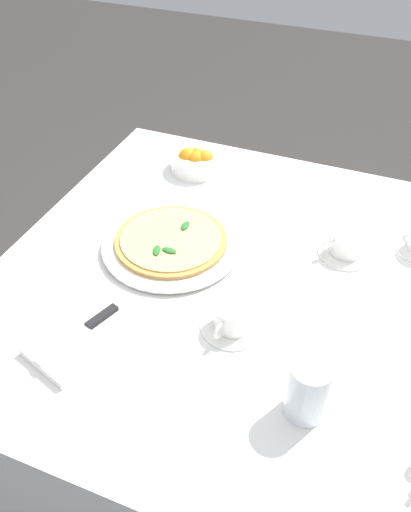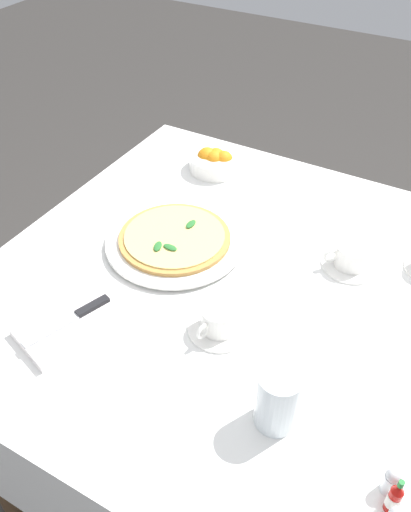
{
  "view_description": "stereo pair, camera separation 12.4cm",
  "coord_description": "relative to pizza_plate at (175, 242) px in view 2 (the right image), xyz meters",
  "views": [
    {
      "loc": [
        0.86,
        0.26,
        1.56
      ],
      "look_at": [
        -0.02,
        -0.1,
        0.75
      ],
      "focal_mm": 37.88,
      "sensor_mm": 36.0,
      "label": 1
    },
    {
      "loc": [
        0.8,
        0.37,
        1.56
      ],
      "look_at": [
        -0.02,
        -0.1,
        0.75
      ],
      "focal_mm": 37.88,
      "sensor_mm": 36.0,
      "label": 2
    }
  ],
  "objects": [
    {
      "name": "ground_plane",
      "position": [
        0.04,
        0.19,
        -0.74
      ],
      "size": [
        8.0,
        8.0,
        0.0
      ],
      "primitive_type": "plane",
      "color": "#33302D"
    },
    {
      "name": "dining_table",
      "position": [
        0.04,
        0.19,
        -0.14
      ],
      "size": [
        1.1,
        1.1,
        0.73
      ],
      "color": "white",
      "rests_on": "ground_plane"
    },
    {
      "name": "pizza_plate",
      "position": [
        0.0,
        0.0,
        0.0
      ],
      "size": [
        0.33,
        0.33,
        0.02
      ],
      "color": "white",
      "rests_on": "dining_table"
    },
    {
      "name": "pizza",
      "position": [
        0.0,
        0.0,
        0.01
      ],
      "size": [
        0.27,
        0.27,
        0.02
      ],
      "color": "#C68E47",
      "rests_on": "pizza_plate"
    },
    {
      "name": "coffee_cup_back_corner",
      "position": [
        0.19,
        0.22,
        0.02
      ],
      "size": [
        0.13,
        0.13,
        0.06
      ],
      "color": "white",
      "rests_on": "dining_table"
    },
    {
      "name": "coffee_cup_near_left",
      "position": [
        -0.13,
        0.39,
        0.02
      ],
      "size": [
        0.13,
        0.13,
        0.06
      ],
      "color": "white",
      "rests_on": "dining_table"
    },
    {
      "name": "water_glass_far_right",
      "position": [
        0.32,
        0.41,
        0.04
      ],
      "size": [
        0.08,
        0.08,
        0.12
      ],
      "color": "white",
      "rests_on": "dining_table"
    },
    {
      "name": "napkin_folded",
      "position": [
        0.32,
        -0.04,
        -0.0
      ],
      "size": [
        0.25,
        0.19,
        0.02
      ],
      "rotation": [
        0.0,
        0.0,
        -0.32
      ],
      "color": "white",
      "rests_on": "dining_table"
    },
    {
      "name": "dinner_knife",
      "position": [
        0.33,
        -0.04,
        0.01
      ],
      "size": [
        0.19,
        0.08,
        0.01
      ],
      "rotation": [
        0.0,
        0.0,
        -0.34
      ],
      "color": "silver",
      "rests_on": "napkin_folded"
    },
    {
      "name": "citrus_bowl",
      "position": [
        -0.35,
        -0.08,
        0.02
      ],
      "size": [
        0.15,
        0.15,
        0.07
      ],
      "color": "white",
      "rests_on": "dining_table"
    },
    {
      "name": "hot_sauce_bottle",
      "position": [
        0.38,
        0.62,
        0.02
      ],
      "size": [
        0.02,
        0.02,
        0.08
      ],
      "color": "#B7140F",
      "rests_on": "dining_table"
    },
    {
      "name": "pepper_shaker",
      "position": [
        0.35,
        0.61,
        0.01
      ],
      "size": [
        0.03,
        0.03,
        0.06
      ],
      "color": "white",
      "rests_on": "dining_table"
    }
  ]
}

